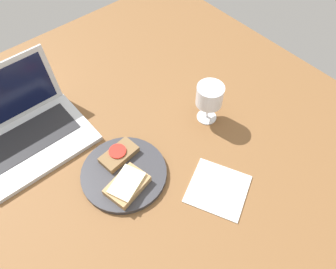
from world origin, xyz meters
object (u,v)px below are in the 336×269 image
sandwich_with_cheese (127,185)px  wine_glass (210,97)px  plate (124,173)px  napkin (218,189)px  sandwich_with_tomato (119,155)px  laptop (24,128)px

sandwich_with_cheese → wine_glass: size_ratio=0.93×
plate → wine_glass: bearing=-0.3°
plate → napkin: size_ratio=1.57×
sandwich_with_tomato → laptop: (-16.71, 26.04, 1.41)cm
sandwich_with_cheese → napkin: 25.26cm
sandwich_with_cheese → napkin: bearing=-40.0°
plate → sandwich_with_tomato: bearing=66.5°
laptop → napkin: size_ratio=2.17×
sandwich_with_cheese → laptop: bearing=109.4°
plate → wine_glass: size_ratio=1.78×
plate → laptop: laptop is taller
sandwich_with_cheese → laptop: size_ratio=0.38×
plate → sandwich_with_cheese: (-2.08, -4.73, 2.20)cm
plate → wine_glass: 34.36cm
laptop → napkin: bearing=-58.4°
wine_glass → laptop: (-47.78, 31.04, -5.73)cm
wine_glass → laptop: bearing=147.0°
wine_glass → napkin: (-16.01, -20.69, -9.56)cm
wine_glass → sandwich_with_cheese: bearing=-172.6°
wine_glass → napkin: bearing=-127.7°
sandwich_with_tomato → napkin: size_ratio=0.74×
napkin → plate: bearing=129.4°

